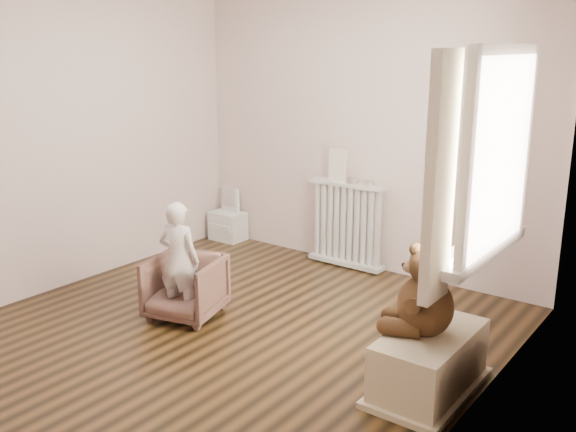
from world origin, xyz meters
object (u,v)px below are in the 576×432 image
Objects in this scene: armchair at (185,287)px; plush_cat at (482,226)px; toy_bench at (429,361)px; child at (179,260)px; toy_vanity at (228,215)px; radiator at (347,227)px; teddy_bear at (426,288)px.

plush_cat is (2.12, 0.43, 0.76)m from armchair.
armchair reaches higher than toy_bench.
plush_cat reaches higher than child.
plush_cat is (3.21, -1.28, 0.72)m from toy_vanity.
toy_bench is at bearing -45.62° from radiator.
plush_cat is at bearing -36.96° from radiator.
plush_cat reaches higher than toy_bench.
radiator is at bearing -117.57° from child.
child reaches higher than toy_bench.
plush_cat is at bearing 44.23° from teddy_bear.
toy_vanity is at bearing 153.48° from plush_cat.
radiator is 1.00× the size of toy_bench.
child is at bearing -172.05° from plush_cat.
plush_cat is at bearing 177.25° from child.
teddy_bear is at bearing -46.73° from radiator.
armchair is 1.98m from toy_bench.
radiator reaches higher than armchair.
armchair is (-0.38, -1.74, -0.15)m from radiator.
toy_bench is at bearing -118.08° from plush_cat.
toy_vanity is at bearing 152.42° from toy_bench.
child is at bearing -102.05° from radiator.
radiator is 1.49× the size of teddy_bear.
radiator reaches higher than toy_bench.
teddy_bear is (1.56, -1.66, 0.28)m from radiator.
toy_vanity is 2.03m from armchair.
armchair is at bearing -105.52° from child.
armchair is at bearing -176.97° from toy_bench.
toy_vanity is 3.53m from plush_cat.
teddy_bear reaches higher than toy_bench.
plush_cat is at bearing 66.74° from toy_bench.
radiator is at bearing 1.17° from toy_vanity.
radiator is 2.26m from plush_cat.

